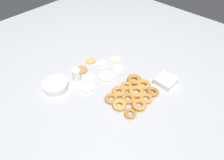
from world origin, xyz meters
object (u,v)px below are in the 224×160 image
object	(u,v)px
paper_cup	(77,75)
container_stack	(166,81)
batter_bowl	(56,85)
pancake_5	(118,69)
donut_tray	(132,94)
pancake_4	(82,70)
pancake_3	(90,61)
pancake_6	(116,60)
pancake_7	(90,77)
pancake_0	(102,63)
pancake_2	(107,76)
pancake_1	(87,88)

from	to	relation	value
paper_cup	container_stack	bearing A→B (deg)	-50.37
batter_bowl	paper_cup	world-z (taller)	paper_cup
pancake_5	donut_tray	xyz separation A→B (m)	(-0.15, -0.27, 0.01)
pancake_4	paper_cup	distance (m)	0.11
pancake_3	pancake_6	size ratio (longest dim) A/B	0.91
pancake_7	donut_tray	bearing A→B (deg)	-78.29
pancake_6	pancake_7	distance (m)	0.29
pancake_0	pancake_4	distance (m)	0.18
pancake_0	pancake_4	world-z (taller)	pancake_4
pancake_2	batter_bowl	xyz separation A→B (m)	(-0.34, 0.19, 0.02)
paper_cup	pancake_3	bearing A→B (deg)	22.03
pancake_0	paper_cup	world-z (taller)	paper_cup
pancake_5	batter_bowl	bearing A→B (deg)	157.69
pancake_4	pancake_7	size ratio (longest dim) A/B	1.14
pancake_0	pancake_4	xyz separation A→B (m)	(-0.17, 0.06, 0.00)
pancake_7	donut_tray	distance (m)	0.37
pancake_0	pancake_6	distance (m)	0.13
pancake_5	batter_bowl	xyz separation A→B (m)	(-0.47, 0.19, 0.02)
pancake_1	batter_bowl	distance (m)	0.23
pancake_1	pancake_3	size ratio (longest dim) A/B	1.21
pancake_7	paper_cup	bearing A→B (deg)	147.00
pancake_7	batter_bowl	distance (m)	0.27
pancake_7	container_stack	bearing A→B (deg)	-53.32
pancake_1	batter_bowl	bearing A→B (deg)	131.75
pancake_3	donut_tray	bearing A→B (deg)	-96.83
pancake_5	batter_bowl	size ratio (longest dim) A/B	0.46
pancake_0	container_stack	size ratio (longest dim) A/B	0.59
batter_bowl	pancake_6	bearing A→B (deg)	-10.89
pancake_7	pancake_4	bearing A→B (deg)	86.06
pancake_6	batter_bowl	xyz separation A→B (m)	(-0.54, 0.10, 0.02)
pancake_0	pancake_7	size ratio (longest dim) A/B	1.01
pancake_4	pancake_5	world-z (taller)	pancake_4
pancake_2	pancake_6	size ratio (longest dim) A/B	1.25
pancake_2	container_stack	world-z (taller)	container_stack
pancake_0	pancake_7	world-z (taller)	pancake_0
pancake_4	pancake_1	bearing A→B (deg)	-120.15
pancake_0	batter_bowl	bearing A→B (deg)	172.90
pancake_7	pancake_5	bearing A→B (deg)	-22.88
pancake_7	donut_tray	world-z (taller)	donut_tray
pancake_1	pancake_7	xyz separation A→B (m)	(0.10, 0.07, -0.00)
pancake_1	batter_bowl	world-z (taller)	batter_bowl
pancake_2	batter_bowl	world-z (taller)	batter_bowl
pancake_3	pancake_6	bearing A→B (deg)	-43.00
pancake_4	pancake_5	xyz separation A→B (m)	(0.22, -0.20, -0.00)
pancake_2	pancake_5	bearing A→B (deg)	-0.04
pancake_2	pancake_5	world-z (taller)	pancake_2
pancake_3	donut_tray	distance (m)	0.51
container_stack	paper_cup	size ratio (longest dim) A/B	1.44
batter_bowl	container_stack	bearing A→B (deg)	-43.48
pancake_2	pancake_4	size ratio (longest dim) A/B	1.28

